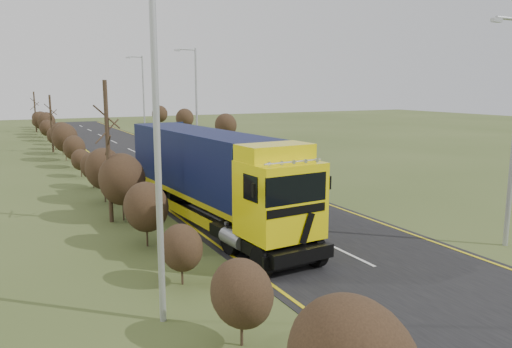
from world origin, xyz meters
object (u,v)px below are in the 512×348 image
object	(u,v)px
car_blue_sedan	(210,144)
lorry	(212,171)
car_red_hatchback	(244,152)
speed_sign	(271,150)

from	to	relation	value
car_blue_sedan	lorry	bearing A→B (deg)	99.58
lorry	car_red_hatchback	distance (m)	17.91
car_red_hatchback	car_blue_sedan	distance (m)	6.69
lorry	speed_sign	size ratio (longest dim) A/B	5.48
lorry	speed_sign	xyz separation A→B (m)	(7.15, 7.81, -0.39)
lorry	car_blue_sedan	world-z (taller)	lorry
lorry	speed_sign	distance (m)	10.59
car_blue_sedan	car_red_hatchback	bearing A→B (deg)	122.22
lorry	speed_sign	world-z (taller)	lorry
car_red_hatchback	speed_sign	world-z (taller)	speed_sign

